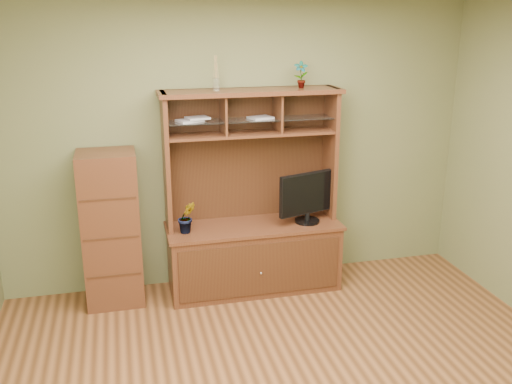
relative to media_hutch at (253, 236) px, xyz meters
name	(u,v)px	position (x,y,z in m)	size (l,w,h in m)	color
room	(306,214)	(-0.07, -1.73, 0.83)	(4.54, 4.04, 2.74)	#512F17
media_hutch	(253,236)	(0.00, 0.00, 0.00)	(1.66, 0.61, 1.90)	#4B2415
monitor	(308,196)	(0.51, -0.08, 0.38)	(0.60, 0.24, 0.49)	black
orchid_plant	(187,217)	(-0.63, -0.08, 0.28)	(0.16, 0.13, 0.30)	#3A5E20
top_plant	(301,75)	(0.47, 0.08, 1.50)	(0.13, 0.09, 0.24)	#296021
reed_diffuser	(216,77)	(-0.31, 0.08, 1.50)	(0.06, 0.06, 0.31)	silver
magazines	(216,119)	(-0.32, 0.08, 1.13)	(0.90, 0.23, 0.04)	#BBBBC0
side_cabinet	(111,229)	(-1.30, 0.02, 0.18)	(0.50, 0.46, 1.41)	#4B2415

